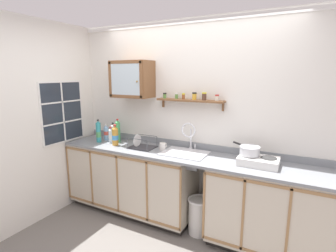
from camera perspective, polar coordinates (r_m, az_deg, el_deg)
The scene contains 22 objects.
floor at distance 3.30m, azimuth 0.25°, elevation -23.34°, with size 6.33×6.33×0.00m, color slate.
back_wall at distance 3.33m, azimuth 5.23°, elevation 1.02°, with size 3.93×0.07×2.55m.
side_wall_left at distance 3.67m, azimuth -26.20°, elevation 0.70°, with size 0.05×3.40×2.55m, color silver.
lower_cabinet_run at distance 3.67m, azimuth -8.15°, elevation -11.55°, with size 1.80×0.59×0.91m.
lower_cabinet_run_right at distance 3.08m, azimuth 21.25°, elevation -16.99°, with size 1.26×0.59×0.91m.
countertop at distance 3.14m, azimuth 2.89°, elevation -6.36°, with size 3.29×0.61×0.03m, color gray.
backsplash at distance 3.37m, azimuth 4.91°, elevation -4.17°, with size 3.29×0.02×0.08m, color gray.
sink at distance 3.16m, azimuth 3.78°, elevation -6.23°, with size 0.54×0.45×0.48m.
hot_plate_stove at distance 2.90m, azimuth 19.31°, elevation -7.32°, with size 0.41×0.28×0.09m.
saucepan at distance 2.91m, azimuth 17.55°, elevation -5.13°, with size 0.33×0.29×0.10m.
bottle_soda_green_0 at distance 3.69m, azimuth -11.01°, elevation -1.18°, with size 0.07×0.07×0.33m.
bottle_juice_amber_1 at distance 3.54m, azimuth -11.58°, elevation -2.15°, with size 0.09×0.09×0.28m.
bottle_water_blue_2 at distance 3.84m, azimuth -13.48°, elevation -1.45°, with size 0.07×0.07×0.24m.
bottle_water_clear_3 at distance 3.68m, azimuth -12.51°, elevation -2.09°, with size 0.06×0.06×0.23m.
bottle_detergent_teal_4 at distance 3.75m, azimuth -15.09°, elevation -1.31°, with size 0.07×0.07×0.32m.
bottle_opaque_white_5 at distance 3.79m, azimuth -12.02°, elevation -1.38°, with size 0.06×0.06×0.26m.
dish_rack at distance 3.39m, azimuth -5.85°, elevation -4.34°, with size 0.32×0.26×0.17m.
mug at distance 3.28m, azimuth -1.16°, elevation -4.49°, with size 0.08×0.11×0.09m.
wall_cabinet at distance 3.51m, azimuth -7.93°, elevation 10.18°, with size 0.54×0.33×0.48m.
spice_shelf at distance 3.20m, azimuth 5.02°, elevation 5.84°, with size 0.87×0.14×0.22m.
window at distance 3.82m, azimuth -22.26°, elevation 2.86°, with size 0.03×0.68×0.84m.
trash_bin at distance 3.28m, azimuth 6.82°, elevation -18.99°, with size 0.27×0.27×0.44m.
Camera 1 is at (1.26, -2.41, 1.88)m, focal length 27.62 mm.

